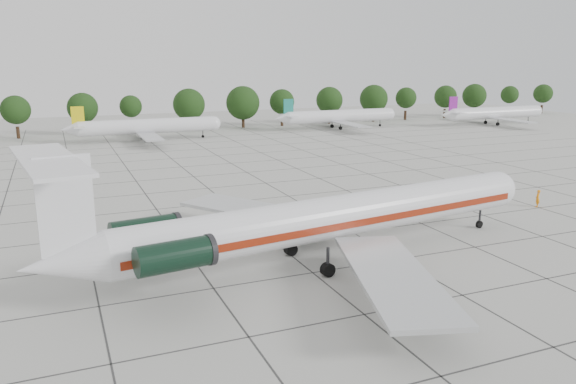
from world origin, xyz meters
name	(u,v)px	position (x,y,z in m)	size (l,w,h in m)	color
ground	(275,243)	(0.00, 0.00, 0.00)	(260.00, 260.00, 0.00)	#B7B7AF
apron_joints	(228,204)	(0.00, 15.00, 0.01)	(170.00, 170.00, 0.02)	#383838
main_airliner	(316,220)	(1.04, -6.25, 3.75)	(45.14, 35.29, 10.63)	silver
ground_crew	(538,198)	(32.03, 0.45, 0.99)	(0.72, 0.47, 1.98)	orange
bg_airliner_c	(148,127)	(-0.12, 71.08, 2.91)	(28.24, 27.20, 7.40)	silver
bg_airliner_d	(339,116)	(45.65, 74.40, 2.91)	(28.24, 27.20, 7.40)	silver
bg_airliner_e	(495,113)	(86.12, 66.64, 2.91)	(28.24, 27.20, 7.40)	silver
tree_line	(83,108)	(-11.68, 85.00, 5.98)	(249.86, 8.44, 10.22)	#332114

